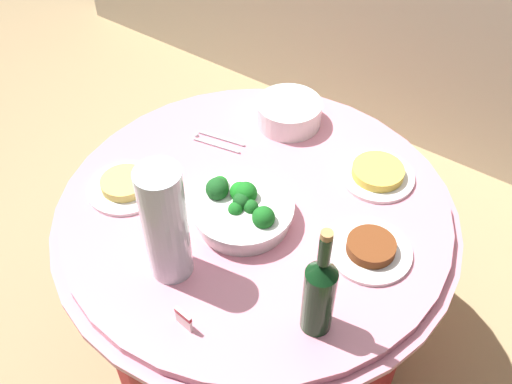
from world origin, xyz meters
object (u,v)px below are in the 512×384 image
decorative_fruit_vase (166,229)px  label_placard_front (184,319)px  serving_tongs (217,141)px  broccoli_bowl (242,209)px  food_plate_stir_fry (371,249)px  plate_stack (289,113)px  food_plate_fried_egg (377,174)px  food_plate_noodles (125,186)px  wine_bottle (319,293)px

decorative_fruit_vase → label_placard_front: 0.22m
decorative_fruit_vase → serving_tongs: bearing=114.2°
broccoli_bowl → food_plate_stir_fry: (0.34, 0.10, -0.03)m
food_plate_stir_fry → label_placard_front: label_placard_front is taller
plate_stack → decorative_fruit_vase: decorative_fruit_vase is taller
decorative_fruit_vase → serving_tongs: 0.52m
decorative_fruit_vase → food_plate_stir_fry: decorative_fruit_vase is taller
food_plate_stir_fry → food_plate_fried_egg: size_ratio=1.00×
serving_tongs → broccoli_bowl: bearing=-40.4°
food_plate_fried_egg → label_placard_front: 0.73m
plate_stack → broccoli_bowl: bearing=-73.8°
plate_stack → food_plate_stir_fry: size_ratio=0.95×
food_plate_fried_egg → food_plate_noodles: same height
wine_bottle → food_plate_fried_egg: bearing=101.3°
plate_stack → label_placard_front: 0.81m
broccoli_bowl → serving_tongs: (-0.25, 0.22, -0.04)m
decorative_fruit_vase → label_placard_front: (0.14, -0.11, -0.12)m
broccoli_bowl → plate_stack: bearing=106.2°
plate_stack → serving_tongs: bearing=-121.7°
food_plate_stir_fry → plate_stack: bearing=144.6°
wine_bottle → decorative_fruit_vase: decorative_fruit_vase is taller
wine_bottle → food_plate_stir_fry: (0.01, 0.27, -0.11)m
food_plate_fried_egg → plate_stack: bearing=169.3°
food_plate_stir_fry → food_plate_noodles: bearing=-164.2°
wine_bottle → food_plate_noodles: (-0.68, 0.07, -0.11)m
decorative_fruit_vase → wine_bottle: bearing=9.9°
broccoli_bowl → food_plate_noodles: 0.36m
food_plate_fried_egg → food_plate_noodles: 0.74m
broccoli_bowl → label_placard_front: 0.36m
serving_tongs → food_plate_fried_egg: food_plate_fried_egg is taller
food_plate_stir_fry → decorative_fruit_vase: bearing=-139.8°
food_plate_fried_egg → food_plate_noodles: size_ratio=1.00×
plate_stack → food_plate_fried_egg: (0.35, -0.07, -0.02)m
food_plate_fried_egg → serving_tongs: bearing=-163.4°
broccoli_bowl → decorative_fruit_vase: size_ratio=0.82×
broccoli_bowl → food_plate_fried_egg: 0.43m
broccoli_bowl → food_plate_fried_egg: size_ratio=1.27×
plate_stack → food_plate_noodles: 0.57m
decorative_fruit_vase → plate_stack: bearing=96.3°
plate_stack → decorative_fruit_vase: 0.68m
decorative_fruit_vase → serving_tongs: size_ratio=2.03×
label_placard_front → plate_stack: bearing=105.0°
broccoli_bowl → label_placard_front: bearing=-76.4°
plate_stack → food_plate_stir_fry: 0.58m
broccoli_bowl → food_plate_noodles: broccoli_bowl is taller
food_plate_noodles → food_plate_fried_egg: bearing=38.7°
wine_bottle → food_plate_noodles: 0.70m
plate_stack → label_placard_front: plate_stack is taller
broccoli_bowl → food_plate_stir_fry: 0.36m
serving_tongs → food_plate_noodles: size_ratio=0.76×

